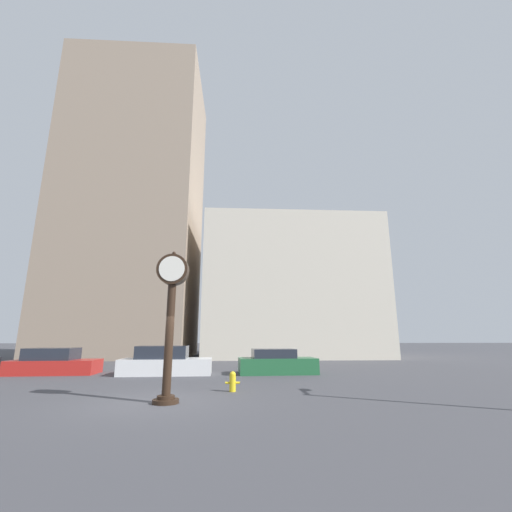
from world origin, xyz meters
The scene contains 8 objects.
ground_plane centered at (0.00, 0.00, 0.00)m, with size 200.00×200.00×0.00m, color #424247.
building_tall_tower centered at (-8.62, 24.00, 15.35)m, with size 12.97×12.00×30.71m.
building_storefront_row centered at (7.71, 24.00, 6.59)m, with size 16.72×12.00×13.17m.
street_clock centered at (0.29, -0.15, 2.86)m, with size 0.97×0.77×4.57m.
car_red centered at (-7.18, 8.30, 0.55)m, with size 4.36×2.16×1.32m.
car_white centered at (-1.32, 7.76, 0.60)m, with size 4.67×2.09×1.44m.
car_green centered at (4.47, 7.80, 0.54)m, with size 4.14×2.00×1.27m.
fire_hydrant_near centered at (2.22, 1.95, 0.35)m, with size 0.52×0.23×0.69m.
Camera 1 is at (2.33, -10.96, 1.89)m, focal length 24.00 mm.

